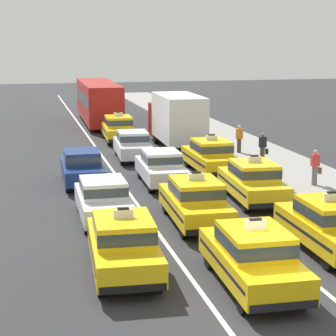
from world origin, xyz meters
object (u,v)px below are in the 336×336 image
(sedan_center_fourth, at_px, (133,144))
(pedestrian_trailing, at_px, (315,167))
(bus_center_sixth, at_px, (98,100))
(taxi_center_second, at_px, (195,201))
(sedan_left_second, at_px, (103,198))
(sedan_left_third, at_px, (82,166))
(pedestrian_mid_block, at_px, (239,139))
(sedan_center_third, at_px, (161,166))
(taxi_right_nearest, at_px, (329,224))
(taxi_right_third, at_px, (211,155))
(taxi_center_nearest, at_px, (253,256))
(taxi_left_nearest, at_px, (123,243))
(pedestrian_by_storefront, at_px, (263,149))
(taxi_center_fifth, at_px, (118,128))
(taxi_right_second, at_px, (253,181))
(box_truck_right_fourth, at_px, (176,118))

(sedan_center_fourth, height_order, pedestrian_trailing, pedestrian_trailing)
(bus_center_sixth, bearing_deg, sedan_center_fourth, -90.16)
(pedestrian_trailing, bearing_deg, taxi_center_second, -149.33)
(sedan_left_second, relative_size, taxi_center_second, 0.94)
(sedan_left_third, bearing_deg, pedestrian_mid_block, 28.20)
(sedan_left_second, height_order, pedestrian_trailing, pedestrian_trailing)
(sedan_center_third, relative_size, pedestrian_mid_block, 2.73)
(taxi_right_nearest, height_order, pedestrian_mid_block, taxi_right_nearest)
(taxi_right_third, bearing_deg, taxi_center_nearest, -102.96)
(sedan_left_second, distance_m, taxi_right_nearest, 8.09)
(taxi_left_nearest, bearing_deg, taxi_right_third, 62.17)
(sedan_left_third, bearing_deg, pedestrian_trailing, -17.86)
(sedan_left_third, xyz_separation_m, pedestrian_by_storefront, (9.46, 1.55, 0.14))
(taxi_center_fifth, bearing_deg, sedan_left_third, -107.05)
(sedan_left_third, xyz_separation_m, taxi_right_third, (6.46, 0.95, 0.03))
(pedestrian_by_storefront, bearing_deg, taxi_left_nearest, -126.44)
(taxi_left_nearest, xyz_separation_m, taxi_right_second, (6.45, 6.50, 0.00))
(sedan_center_third, xyz_separation_m, taxi_center_fifth, (-0.00, 12.32, 0.03))
(taxi_right_second, bearing_deg, box_truck_right_fourth, 89.54)
(sedan_left_second, bearing_deg, taxi_right_nearest, -37.35)
(box_truck_right_fourth, bearing_deg, sedan_center_fourth, -135.32)
(taxi_center_second, distance_m, taxi_right_nearest, 4.95)
(taxi_right_nearest, distance_m, taxi_right_second, 6.19)
(sedan_left_third, relative_size, taxi_center_second, 0.94)
(sedan_left_third, relative_size, pedestrian_trailing, 2.72)
(sedan_center_fourth, xyz_separation_m, box_truck_right_fourth, (3.28, 3.24, 0.93))
(taxi_right_nearest, distance_m, box_truck_right_fourth, 19.40)
(box_truck_right_fourth, height_order, pedestrian_trailing, box_truck_right_fourth)
(sedan_left_third, relative_size, pedestrian_mid_block, 2.72)
(box_truck_right_fourth, bearing_deg, taxi_left_nearest, -108.42)
(bus_center_sixth, bearing_deg, pedestrian_trailing, -74.21)
(bus_center_sixth, bearing_deg, pedestrian_by_storefront, -71.97)
(taxi_center_second, xyz_separation_m, box_truck_right_fourth, (3.27, 15.67, 0.90))
(sedan_left_third, height_order, taxi_right_third, taxi_right_third)
(taxi_left_nearest, relative_size, box_truck_right_fourth, 0.66)
(taxi_left_nearest, relative_size, taxi_right_second, 1.00)
(taxi_right_second, bearing_deg, sedan_left_third, 144.00)
(sedan_center_fourth, relative_size, pedestrian_by_storefront, 2.63)
(taxi_center_nearest, distance_m, taxi_center_fifth, 24.46)
(taxi_left_nearest, relative_size, pedestrian_by_storefront, 2.78)
(bus_center_sixth, bearing_deg, box_truck_right_fourth, -74.69)
(sedan_left_third, xyz_separation_m, taxi_center_nearest, (3.23, -13.06, 0.03))
(sedan_left_third, xyz_separation_m, taxi_right_nearest, (6.60, -10.91, 0.03))
(sedan_center_fourth, bearing_deg, taxi_center_nearest, -90.25)
(taxi_center_fifth, bearing_deg, taxi_right_nearest, -82.08)
(taxi_left_nearest, distance_m, taxi_right_third, 13.76)
(sedan_center_fourth, bearing_deg, sedan_left_third, -122.36)
(taxi_right_second, relative_size, taxi_right_third, 1.02)
(sedan_left_second, distance_m, box_truck_right_fourth, 15.86)
(taxi_center_fifth, bearing_deg, pedestrian_trailing, -65.99)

